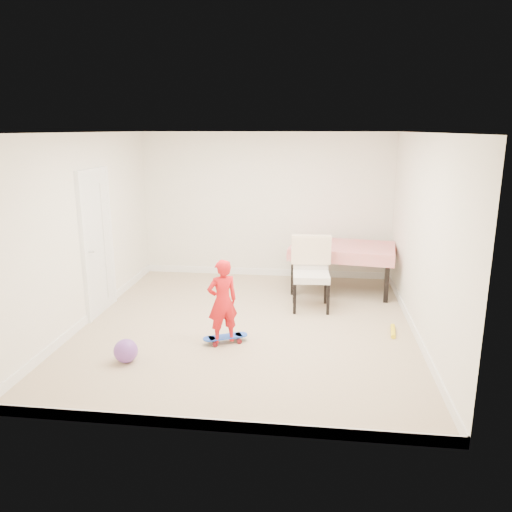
# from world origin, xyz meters

# --- Properties ---
(ground) EXTENTS (5.00, 5.00, 0.00)m
(ground) POSITION_xyz_m (0.00, 0.00, 0.00)
(ground) COLOR tan
(ground) RESTS_ON ground
(ceiling) EXTENTS (4.50, 5.00, 0.04)m
(ceiling) POSITION_xyz_m (0.00, 0.00, 2.58)
(ceiling) COLOR white
(ceiling) RESTS_ON wall_back
(wall_back) EXTENTS (4.50, 0.04, 2.60)m
(wall_back) POSITION_xyz_m (0.00, 2.48, 1.30)
(wall_back) COLOR white
(wall_back) RESTS_ON ground
(wall_front) EXTENTS (4.50, 0.04, 2.60)m
(wall_front) POSITION_xyz_m (0.00, -2.48, 1.30)
(wall_front) COLOR white
(wall_front) RESTS_ON ground
(wall_left) EXTENTS (0.04, 5.00, 2.60)m
(wall_left) POSITION_xyz_m (-2.23, 0.00, 1.30)
(wall_left) COLOR white
(wall_left) RESTS_ON ground
(wall_right) EXTENTS (0.04, 5.00, 2.60)m
(wall_right) POSITION_xyz_m (2.23, 0.00, 1.30)
(wall_right) COLOR white
(wall_right) RESTS_ON ground
(door) EXTENTS (0.11, 0.94, 2.11)m
(door) POSITION_xyz_m (-2.22, 0.30, 1.02)
(door) COLOR white
(door) RESTS_ON ground
(baseboard_back) EXTENTS (4.50, 0.02, 0.12)m
(baseboard_back) POSITION_xyz_m (0.00, 2.49, 0.06)
(baseboard_back) COLOR white
(baseboard_back) RESTS_ON ground
(baseboard_front) EXTENTS (4.50, 0.02, 0.12)m
(baseboard_front) POSITION_xyz_m (0.00, -2.49, 0.06)
(baseboard_front) COLOR white
(baseboard_front) RESTS_ON ground
(baseboard_left) EXTENTS (0.02, 5.00, 0.12)m
(baseboard_left) POSITION_xyz_m (-2.24, 0.00, 0.06)
(baseboard_left) COLOR white
(baseboard_left) RESTS_ON ground
(baseboard_right) EXTENTS (0.02, 5.00, 0.12)m
(baseboard_right) POSITION_xyz_m (2.24, 0.00, 0.06)
(baseboard_right) COLOR white
(baseboard_right) RESTS_ON ground
(dining_table) EXTENTS (1.80, 1.27, 0.78)m
(dining_table) POSITION_xyz_m (1.36, 1.75, 0.39)
(dining_table) COLOR #B32109
(dining_table) RESTS_ON ground
(dining_chair) EXTENTS (0.63, 0.70, 1.09)m
(dining_chair) POSITION_xyz_m (0.86, 0.80, 0.54)
(dining_chair) COLOR white
(dining_chair) RESTS_ON ground
(skateboard) EXTENTS (0.62, 0.44, 0.09)m
(skateboard) POSITION_xyz_m (-0.20, -0.59, 0.04)
(skateboard) COLOR blue
(skateboard) RESTS_ON ground
(child) EXTENTS (0.47, 0.42, 1.07)m
(child) POSITION_xyz_m (-0.22, -0.63, 0.54)
(child) COLOR red
(child) RESTS_ON ground
(balloon) EXTENTS (0.28, 0.28, 0.28)m
(balloon) POSITION_xyz_m (-1.25, -1.26, 0.14)
(balloon) COLOR #7743A2
(balloon) RESTS_ON ground
(foam_toy) EXTENTS (0.11, 0.40, 0.06)m
(foam_toy) POSITION_xyz_m (1.97, -0.02, 0.03)
(foam_toy) COLOR yellow
(foam_toy) RESTS_ON ground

